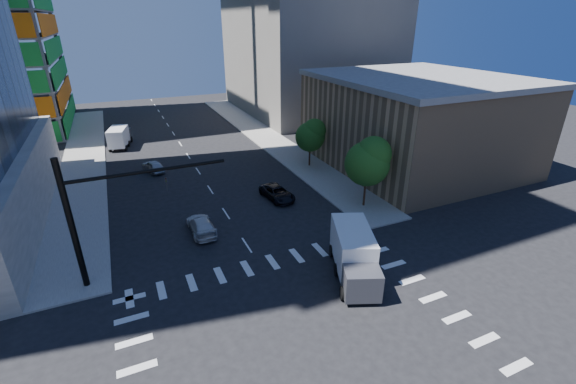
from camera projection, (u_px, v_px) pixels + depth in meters
ground at (318, 354)px, 20.77m from camera, size 160.00×160.00×0.00m
road_markings at (318, 354)px, 20.77m from camera, size 20.00×20.00×0.01m
sidewalk_ne at (266, 137)px, 58.67m from camera, size 5.00×60.00×0.15m
sidewalk_nw at (84, 159)px, 49.30m from camera, size 5.00×60.00×0.15m
commercial_building at (416, 121)px, 46.24m from camera, size 20.50×22.50×10.60m
bg_building_ne at (308, 34)px, 70.84m from camera, size 24.00×30.00×28.00m
signal_mast_nw at (95, 210)px, 24.33m from camera, size 10.20×0.40×9.00m
tree_south at (369, 161)px, 35.13m from camera, size 4.16×4.16×6.82m
tree_north at (311, 135)px, 45.50m from camera, size 3.54×3.52×5.78m
car_nb_far at (277, 193)px, 38.42m from camera, size 2.67×4.80×1.27m
car_sb_near at (201, 225)px, 32.34m from camera, size 1.94×4.67×1.35m
car_sb_mid at (153, 166)px, 45.34m from camera, size 2.62×4.21×1.34m
box_truck_near at (355, 259)px, 26.41m from camera, size 4.73×6.67×3.22m
box_truck_far at (120, 138)px, 54.07m from camera, size 3.47×5.78×2.83m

